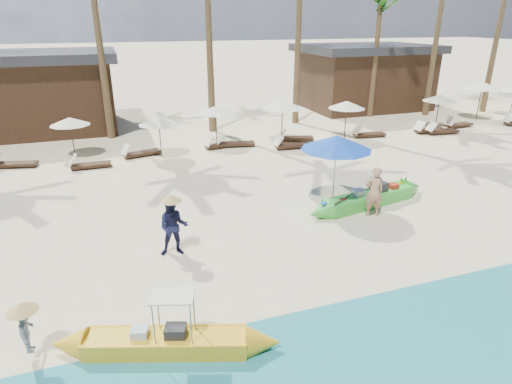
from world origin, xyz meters
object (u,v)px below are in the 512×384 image
object	(u,v)px
green_canoe	(369,198)
yellow_canoe	(166,342)
blue_umbrella	(336,143)
tourist	(374,192)

from	to	relation	value
green_canoe	yellow_canoe	size ratio (longest dim) A/B	1.18
blue_umbrella	green_canoe	bearing A→B (deg)	-11.15
green_canoe	blue_umbrella	xyz separation A→B (m)	(-1.27, 0.25, 2.01)
tourist	blue_umbrella	xyz separation A→B (m)	(-0.89, 1.03, 1.43)
green_canoe	blue_umbrella	bearing A→B (deg)	157.38
green_canoe	blue_umbrella	world-z (taller)	blue_umbrella
green_canoe	yellow_canoe	bearing A→B (deg)	-159.06
yellow_canoe	tourist	world-z (taller)	tourist
green_canoe	tourist	world-z (taller)	tourist
green_canoe	yellow_canoe	xyz separation A→B (m)	(-7.54, -4.79, -0.04)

